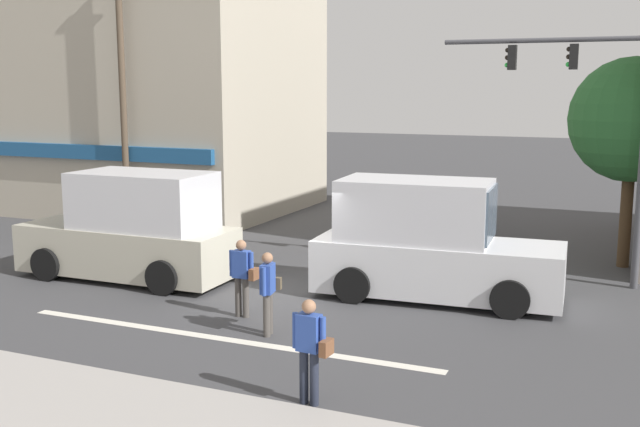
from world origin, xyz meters
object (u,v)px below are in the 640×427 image
object	(u,v)px
sedan_crossing_leftbound	(415,208)
pedestrian_mid_crossing	(268,288)
utility_pole_near_left	(123,95)
pedestrian_foreground_with_bag	(310,345)
street_tree	(632,120)
traffic_light_mast	(601,115)
box_truck_crossing_center	(429,245)
pedestrian_far_side	(243,273)
box_truck_parked_curbside	(133,231)

from	to	relation	value
sedan_crossing_leftbound	pedestrian_mid_crossing	distance (m)	12.13
utility_pole_near_left	pedestrian_foreground_with_bag	bearing A→B (deg)	-42.50
street_tree	pedestrian_foreground_with_bag	bearing A→B (deg)	-109.84
traffic_light_mast	box_truck_crossing_center	size ratio (longest dim) A/B	1.08
traffic_light_mast	pedestrian_far_side	size ratio (longest dim) A/B	3.71
pedestrian_foreground_with_bag	pedestrian_mid_crossing	world-z (taller)	same
traffic_light_mast	pedestrian_far_side	xyz separation A→B (m)	(-6.64, -5.75, -3.22)
utility_pole_near_left	box_truck_parked_curbside	bearing A→B (deg)	-51.22
box_truck_parked_curbside	box_truck_crossing_center	bearing A→B (deg)	9.73
pedestrian_foreground_with_bag	pedestrian_far_side	distance (m)	4.70
utility_pole_near_left	pedestrian_foreground_with_bag	xyz separation A→B (m)	(11.48, -10.52, -3.63)
utility_pole_near_left	sedan_crossing_leftbound	world-z (taller)	utility_pole_near_left
traffic_light_mast	pedestrian_mid_crossing	bearing A→B (deg)	-130.46
utility_pole_near_left	pedestrian_mid_crossing	size ratio (longest dim) A/B	5.30
traffic_light_mast	sedan_crossing_leftbound	world-z (taller)	traffic_light_mast
box_truck_parked_curbside	street_tree	bearing A→B (deg)	29.05
utility_pole_near_left	box_truck_crossing_center	bearing A→B (deg)	-19.14
box_truck_crossing_center	street_tree	bearing A→B (deg)	51.25
pedestrian_mid_crossing	pedestrian_far_side	bearing A→B (deg)	141.31
traffic_light_mast	utility_pole_near_left	bearing A→B (deg)	175.18
box_truck_parked_curbside	pedestrian_far_side	bearing A→B (deg)	-22.88
utility_pole_near_left	pedestrian_mid_crossing	bearing A→B (deg)	-39.87
box_truck_parked_curbside	pedestrian_foreground_with_bag	distance (m)	8.94
utility_pole_near_left	pedestrian_far_side	distance (m)	11.49
utility_pole_near_left	pedestrian_foreground_with_bag	world-z (taller)	utility_pole_near_left
street_tree	sedan_crossing_leftbound	world-z (taller)	street_tree
utility_pole_near_left	pedestrian_far_side	xyz separation A→B (m)	(8.35, -7.01, -3.63)
street_tree	traffic_light_mast	xyz separation A→B (m)	(-0.67, -2.33, 0.21)
utility_pole_near_left	box_truck_parked_curbside	world-z (taller)	utility_pole_near_left
pedestrian_foreground_with_bag	pedestrian_far_side	xyz separation A→B (m)	(-3.13, 3.51, 0.00)
traffic_light_mast	box_truck_parked_curbside	size ratio (longest dim) A/B	1.10
box_truck_crossing_center	pedestrian_foreground_with_bag	xyz separation A→B (m)	(-0.10, -6.50, -0.30)
traffic_light_mast	sedan_crossing_leftbound	size ratio (longest dim) A/B	1.51
sedan_crossing_leftbound	box_truck_parked_curbside	distance (m)	10.63
utility_pole_near_left	pedestrian_mid_crossing	distance (m)	12.75
street_tree	sedan_crossing_leftbound	bearing A→B (deg)	154.67
utility_pole_near_left	traffic_light_mast	xyz separation A→B (m)	(14.99, -1.26, -0.40)
sedan_crossing_leftbound	box_truck_parked_curbside	world-z (taller)	box_truck_parked_curbside
pedestrian_mid_crossing	sedan_crossing_leftbound	bearing A→B (deg)	92.43
sedan_crossing_leftbound	pedestrian_foreground_with_bag	world-z (taller)	pedestrian_foreground_with_bag
pedestrian_foreground_with_bag	traffic_light_mast	bearing A→B (deg)	69.21
box_truck_parked_curbside	pedestrian_mid_crossing	distance (m)	5.76
sedan_crossing_leftbound	pedestrian_mid_crossing	world-z (taller)	pedestrian_mid_crossing
sedan_crossing_leftbound	pedestrian_mid_crossing	bearing A→B (deg)	-87.57
pedestrian_foreground_with_bag	pedestrian_far_side	size ratio (longest dim) A/B	1.00
traffic_light_mast	pedestrian_mid_crossing	size ratio (longest dim) A/B	3.71
box_truck_parked_curbside	pedestrian_mid_crossing	size ratio (longest dim) A/B	3.37
pedestrian_mid_crossing	box_truck_parked_curbside	bearing A→B (deg)	153.52
street_tree	box_truck_crossing_center	bearing A→B (deg)	-128.75
street_tree	traffic_light_mast	world-z (taller)	traffic_light_mast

